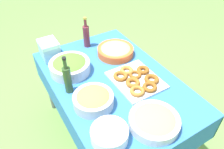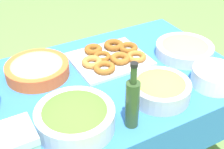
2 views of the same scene
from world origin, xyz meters
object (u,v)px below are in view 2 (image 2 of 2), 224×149
object	(u,v)px
salad_bowl	(75,117)
olive_oil_bottle	(132,102)
pasta_bowl	(37,68)
plate_stack	(215,77)
olive_bowl	(160,88)
bread_bowl	(185,49)
donut_platter	(111,57)

from	to	relation	value
salad_bowl	olive_oil_bottle	bearing A→B (deg)	155.34
pasta_bowl	plate_stack	xyz separation A→B (m)	(-0.72, 0.48, 0.00)
plate_stack	olive_oil_bottle	world-z (taller)	olive_oil_bottle
olive_oil_bottle	olive_bowl	world-z (taller)	olive_oil_bottle
pasta_bowl	bread_bowl	xyz separation A→B (m)	(-0.77, 0.20, -0.00)
pasta_bowl	donut_platter	size ratio (longest dim) A/B	0.79
olive_bowl	donut_platter	bearing A→B (deg)	-83.93
salad_bowl	pasta_bowl	size ratio (longest dim) A/B	1.01
donut_platter	olive_oil_bottle	distance (m)	0.51
olive_oil_bottle	bread_bowl	size ratio (longest dim) A/B	0.95
olive_bowl	olive_oil_bottle	bearing A→B (deg)	23.53
salad_bowl	pasta_bowl	bearing A→B (deg)	-87.73
olive_oil_bottle	bread_bowl	xyz separation A→B (m)	(-0.55, -0.33, -0.08)
olive_oil_bottle	donut_platter	bearing A→B (deg)	-109.15
donut_platter	olive_oil_bottle	xyz separation A→B (m)	(0.17, 0.48, 0.10)
plate_stack	bread_bowl	size ratio (longest dim) A/B	0.70
olive_oil_bottle	olive_bowl	bearing A→B (deg)	-156.47
olive_oil_bottle	olive_bowl	xyz separation A→B (m)	(-0.21, -0.09, -0.07)
donut_platter	olive_bowl	world-z (taller)	olive_bowl
salad_bowl	olive_bowl	distance (m)	0.41
salad_bowl	donut_platter	size ratio (longest dim) A/B	0.80
salad_bowl	olive_bowl	size ratio (longest dim) A/B	1.17
olive_bowl	bread_bowl	bearing A→B (deg)	-144.93
salad_bowl	donut_platter	bearing A→B (deg)	-134.17
pasta_bowl	donut_platter	bearing A→B (deg)	172.28
pasta_bowl	olive_bowl	bearing A→B (deg)	134.36
salad_bowl	olive_oil_bottle	xyz separation A→B (m)	(-0.21, 0.09, 0.06)
plate_stack	bread_bowl	bearing A→B (deg)	-100.74
olive_oil_bottle	pasta_bowl	bearing A→B (deg)	-67.15
salad_bowl	pasta_bowl	world-z (taller)	salad_bowl
donut_platter	bread_bowl	distance (m)	0.41
donut_platter	olive_oil_bottle	world-z (taller)	olive_oil_bottle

